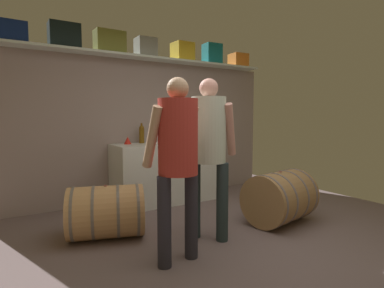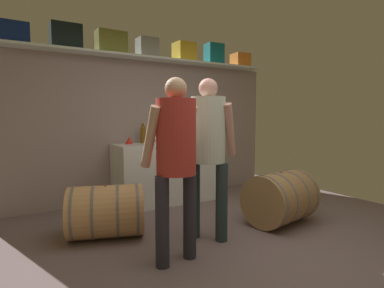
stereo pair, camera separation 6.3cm
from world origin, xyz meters
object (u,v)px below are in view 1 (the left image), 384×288
toolcase_black (64,36)px  wine_barrel_near (280,197)px  visitor_tasting (209,142)px  toolcase_olive (110,42)px  toolcase_grey (146,48)px  toolcase_orange (238,61)px  work_cabinet (164,173)px  wine_barrel_far (106,212)px  wine_bottle_amber (142,134)px  wine_glass (154,139)px  red_funnel (128,140)px  toolcase_navy (11,32)px  toolcase_teal (212,54)px  winemaker_pouring (178,151)px  wine_bottle_green (202,133)px  toolcase_yellow (182,52)px

toolcase_black → wine_barrel_near: bearing=-41.8°
toolcase_black → visitor_tasting: 2.49m
toolcase_olive → toolcase_grey: (0.55, 0.00, -0.01)m
toolcase_black → toolcase_orange: 2.98m
work_cabinet → wine_barrel_far: (-1.18, -0.98, -0.17)m
wine_bottle_amber → wine_barrel_near: bearing=-59.8°
wine_glass → wine_barrel_near: (1.04, -1.39, -0.67)m
toolcase_olive → wine_glass: 1.53m
wine_bottle_amber → red_funnel: 0.26m
toolcase_navy → toolcase_teal: (3.01, 0.00, 0.05)m
work_cabinet → visitor_tasting: size_ratio=0.89×
toolcase_olive → winemaker_pouring: toolcase_olive is taller
work_cabinet → wine_bottle_green: bearing=-23.6°
wine_glass → work_cabinet: bearing=41.7°
work_cabinet → visitor_tasting: visitor_tasting is taller
toolcase_grey → toolcase_teal: (1.24, 0.00, 0.03)m
wine_barrel_near → toolcase_navy: bearing=135.5°
toolcase_navy → toolcase_grey: (1.78, 0.00, 0.02)m
toolcase_yellow → toolcase_grey: bearing=177.8°
toolcase_black → red_funnel: (0.81, -0.09, -1.41)m
toolcase_orange → winemaker_pouring: (-2.45, -2.11, -1.32)m
toolcase_teal → red_funnel: (-1.58, -0.09, -1.42)m
toolcase_navy → toolcase_black: bearing=-2.8°
toolcase_navy → winemaker_pouring: toolcase_navy is taller
toolcase_black → toolcase_grey: bearing=-0.5°
toolcase_grey → toolcase_black: bearing=-179.3°
toolcase_teal → wine_barrel_near: (-0.28, -1.86, -2.06)m
wine_bottle_green → wine_bottle_amber: bearing=152.1°
toolcase_black → toolcase_yellow: bearing=-0.5°
toolcase_orange → red_funnel: toolcase_orange is taller
toolcase_navy → wine_bottle_amber: toolcase_navy is taller
toolcase_black → winemaker_pouring: size_ratio=0.24×
toolcase_olive → work_cabinet: 2.06m
toolcase_navy → toolcase_yellow: 2.42m
toolcase_yellow → wine_bottle_green: bearing=-83.7°
toolcase_navy → wine_barrel_far: (0.77, -1.22, -2.05)m
wine_barrel_near → toolcase_teal: bearing=71.1°
wine_bottle_green → winemaker_pouring: winemaker_pouring is taller
toolcase_navy → toolcase_black: size_ratio=0.91×
toolcase_grey → toolcase_orange: toolcase_grey is taller
wine_glass → wine_barrel_far: wine_glass is taller
red_funnel → winemaker_pouring: bearing=-97.9°
toolcase_black → wine_bottle_green: (1.88, -0.48, -1.32)m
work_cabinet → wine_barrel_near: bearing=-64.2°
toolcase_grey → wine_glass: bearing=-99.5°
toolcase_olive → toolcase_grey: toolcase_olive is taller
toolcase_grey → visitor_tasting: (-0.08, -1.81, -1.31)m
wine_bottle_amber → work_cabinet: bearing=-35.6°
wine_barrel_far → toolcase_olive: bearing=87.3°
toolcase_teal → wine_glass: toolcase_teal is taller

